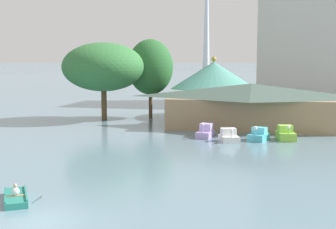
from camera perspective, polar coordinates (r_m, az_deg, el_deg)
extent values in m
plane|color=slate|center=(24.37, -15.24, -12.57)|extent=(2000.00, 2000.00, 0.00)
cube|color=#237A6B|center=(28.12, -18.10, -9.66)|extent=(2.78, 3.52, 0.36)
cube|color=#237A6B|center=(28.05, -19.27, -9.26)|extent=(1.74, 2.80, 0.10)
cube|color=#237A6B|center=(28.07, -16.96, -9.16)|extent=(1.74, 2.80, 0.10)
cube|color=#997F5B|center=(27.82, -18.10, -9.41)|extent=(1.01, 0.74, 0.04)
ellipsoid|color=white|center=(27.75, -18.12, -8.91)|extent=(0.54, 0.50, 0.46)
sphere|color=tan|center=(27.67, -18.14, -8.24)|extent=(0.22, 0.22, 0.22)
cylinder|color=tan|center=(28.09, -15.19, -9.61)|extent=(0.87, 1.41, 0.64)
cube|color=#B299D8|center=(48.21, 4.59, -2.40)|extent=(1.75, 3.06, 0.63)
cube|color=#C8ADF0|center=(48.46, 4.70, -1.53)|extent=(1.34, 1.45, 0.74)
cylinder|color=#B299D8|center=(47.00, 4.24, -1.81)|extent=(0.14, 0.14, 0.70)
sphere|color=white|center=(46.93, 4.24, -1.21)|extent=(0.30, 0.30, 0.30)
cube|color=white|center=(45.93, 7.46, -2.93)|extent=(2.29, 2.65, 0.57)
cube|color=white|center=(46.09, 7.38, -2.09)|extent=(1.65, 1.41, 0.71)
cylinder|color=white|center=(44.99, 7.76, -2.45)|extent=(0.14, 0.14, 0.50)
sphere|color=white|center=(44.93, 7.77, -1.94)|extent=(0.31, 0.31, 0.31)
cube|color=#4CB7CC|center=(46.91, 10.98, -2.73)|extent=(2.20, 2.60, 0.67)
cube|color=#5DCDE2|center=(47.07, 11.11, -1.90)|extent=(1.58, 1.37, 0.63)
cylinder|color=#4CB7CC|center=(46.00, 10.62, -2.19)|extent=(0.14, 0.14, 0.47)
sphere|color=white|center=(45.93, 10.63, -1.66)|extent=(0.38, 0.38, 0.38)
cube|color=#8CCC3F|center=(47.70, 14.17, -2.58)|extent=(2.03, 2.71, 0.80)
cube|color=#A0E24F|center=(47.88, 14.10, -1.66)|extent=(1.53, 1.35, 0.66)
cylinder|color=#8CCC3F|center=(46.67, 14.48, -2.01)|extent=(0.14, 0.14, 0.46)
sphere|color=white|center=(46.61, 14.49, -1.52)|extent=(0.34, 0.34, 0.34)
cube|color=#9E7F5B|center=(54.95, 10.09, 0.17)|extent=(18.86, 7.74, 3.53)
pyramid|color=#42564C|center=(54.72, 10.15, 2.88)|extent=(20.37, 8.91, 1.67)
cylinder|color=#993328|center=(64.84, 5.56, 1.43)|extent=(8.27, 8.27, 3.96)
cone|color=teal|center=(64.60, 5.60, 4.81)|extent=(11.83, 11.83, 3.69)
sphere|color=#B7993D|center=(64.57, 5.62, 6.75)|extent=(0.70, 0.70, 0.70)
cylinder|color=brown|center=(61.84, -7.80, 1.07)|extent=(0.70, 0.70, 3.82)
ellipsoid|color=#337038|center=(61.55, -7.88, 5.78)|extent=(10.73, 10.73, 6.34)
cylinder|color=brown|center=(63.60, -2.14, 1.01)|extent=(0.49, 0.49, 3.21)
ellipsoid|color=#28602D|center=(63.29, -2.16, 5.82)|extent=(6.13, 6.13, 7.46)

